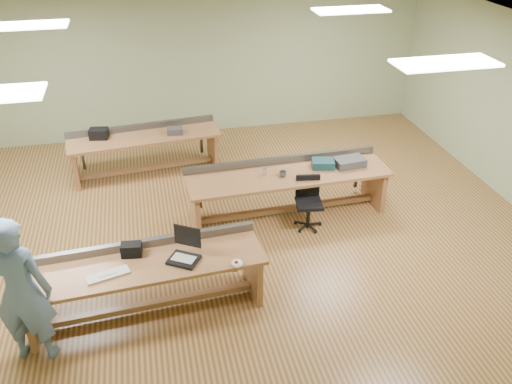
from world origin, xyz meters
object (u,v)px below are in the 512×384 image
Objects in this scene: laptop_base at (184,260)px; camera_bag at (131,250)px; parts_bin_teal at (323,164)px; workbench_back at (145,145)px; mug at (283,174)px; drinks_can at (264,171)px; person at (21,291)px; parts_bin_grey at (349,162)px; task_chair at (308,209)px; workbench_mid at (287,183)px; workbench_front at (145,274)px.

camera_bag is (-0.62, 0.26, 0.07)m from laptop_base.
workbench_back is at bearing 145.73° from parts_bin_teal.
drinks_can is at bearing 157.59° from mug.
person is 4.90m from parts_bin_teal.
laptop_base is at bearing -91.33° from workbench_back.
person reaches higher than camera_bag.
parts_bin_grey is at bearing -140.71° from person.
mug is 0.89× the size of drinks_can.
task_chair is 1.73× the size of parts_bin_grey.
person is 1.35m from camera_bag.
drinks_can is (1.47, 1.96, 0.04)m from laptop_base.
workbench_mid is at bearing -0.76° from drinks_can.
camera_bag is 1.96× the size of drinks_can.
task_chair is (2.69, 1.25, -0.53)m from camera_bag.
workbench_front reaches higher than laptop_base.
parts_bin_grey reaches higher than laptop_base.
person is 14.68× the size of drinks_can.
task_chair is (2.56, 1.43, -0.25)m from workbench_front.
parts_bin_teal reaches higher than workbench_mid.
parts_bin_grey reaches higher than parts_bin_teal.
parts_bin_teal is at bearing 173.92° from parts_bin_grey.
laptop_base is 2.45m from drinks_can.
person is at bearing -163.83° from workbench_front.
workbench_back is at bearing -96.27° from person.
workbench_front is 8.44× the size of parts_bin_teal.
laptop_base is at bearing -15.69° from camera_bag.
person reaches higher than drinks_can.
camera_bag is (1.18, 0.66, -0.10)m from person.
workbench_back is at bearing 132.49° from drinks_can.
camera_bag reaches higher than task_chair.
drinks_can is (-1.43, -0.01, -0.00)m from parts_bin_grey.
task_chair is 6.58× the size of drinks_can.
parts_bin_grey is (3.38, 1.89, 0.26)m from workbench_front.
mug is (2.36, 1.59, -0.04)m from camera_bag.
parts_bin_grey is at bearing 37.74° from task_chair.
mug is at bearing -22.41° from drinks_can.
drinks_can is at bearing 46.27° from camera_bag.
workbench_mid is 6.80× the size of parts_bin_grey.
person is at bearing -150.33° from parts_bin_teal.
workbench_mid is 3.92× the size of task_chair.
drinks_can is (1.95, 1.88, 0.26)m from workbench_front.
task_chair is (2.41, -2.42, -0.25)m from workbench_back.
workbench_back is 5.81× the size of parts_bin_grey.
workbench_front is 8.45× the size of laptop_base.
task_chair is (2.08, 1.51, -0.46)m from laptop_base.
workbench_mid reaches higher than laptop_base.
task_chair is at bearing 31.90° from camera_bag.
workbench_back is 2.67m from drinks_can.
task_chair is at bearing -65.77° from workbench_mid.
camera_bag reaches higher than workbench_mid.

